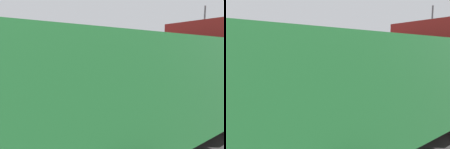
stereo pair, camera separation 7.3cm
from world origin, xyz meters
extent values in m
cube|color=#99968E|center=(0.00, 6.50, 0.07)|extent=(36.00, 5.00, 0.15)
cylinder|color=red|center=(0.99, 5.17, 0.51)|extent=(0.22, 0.22, 0.72)
sphere|color=red|center=(0.99, 5.17, 0.93)|extent=(0.25, 0.25, 0.25)
cylinder|color=red|center=(0.99, 4.97, 0.60)|extent=(0.10, 0.17, 0.10)
cylinder|color=red|center=(0.99, 5.37, 0.60)|extent=(0.10, 0.17, 0.10)
cylinder|color=red|center=(0.99, 4.97, 0.51)|extent=(0.12, 0.17, 0.12)
torus|color=black|center=(0.98, 4.91, 0.68)|extent=(1.13, 0.74, 1.06)
cylinder|color=gray|center=(3.63, 4.54, 1.31)|extent=(0.06, 0.06, 2.32)
cylinder|color=red|center=(3.63, 4.50, 2.09)|extent=(0.76, 0.02, 0.76)
cube|color=#237033|center=(0.89, -0.28, 1.60)|extent=(4.81, 2.51, 1.60)
cube|color=maroon|center=(4.49, -0.27, 1.90)|extent=(2.01, 2.50, 2.20)
cube|color=black|center=(1.99, -0.28, 0.67)|extent=(7.00, 0.91, 0.24)
cylinder|color=black|center=(4.29, 0.98, 0.55)|extent=(1.10, 0.30, 1.10)
cylinder|color=black|center=(-0.31, 0.97, 0.55)|extent=(1.10, 0.30, 1.10)
cylinder|color=black|center=(8.60, 2.88, 0.55)|extent=(1.10, 0.31, 1.10)
cylinder|color=#595B5E|center=(12.92, 4.71, 2.81)|extent=(0.12, 0.12, 5.32)
camera|label=1|loc=(-1.57, -2.95, 2.19)|focal=31.72mm
camera|label=2|loc=(-1.51, -2.99, 2.19)|focal=31.72mm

